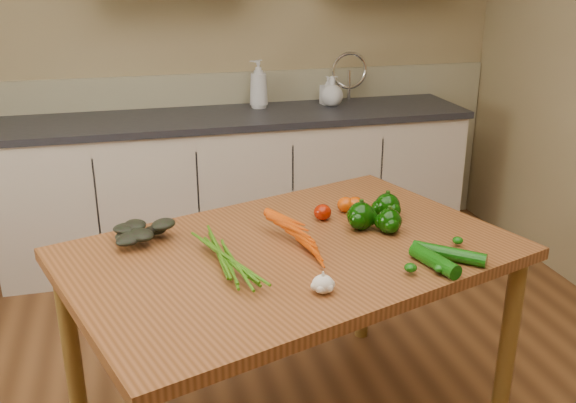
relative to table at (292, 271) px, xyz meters
The scene contains 17 objects.
room 0.58m from the table, 110.20° to the right, with size 4.04×5.04×2.64m.
counter_run 1.81m from the table, 85.94° to the left, with size 2.84×0.64×1.14m.
table is the anchor object (origin of this frame).
soap_bottle_a 1.96m from the table, 81.48° to the left, with size 0.11×0.12×0.30m, color silver.
soap_bottle_b 2.06m from the table, 68.89° to the left, with size 0.08×0.08×0.18m, color silver.
soap_bottle_c 2.03m from the table, 68.09° to the left, with size 0.14×0.14×0.18m, color silver.
carrot_bunch 0.14m from the table, 165.71° to the right, with size 0.28×0.22×0.08m, color #D04504, non-canonical shape.
leafy_greens 0.56m from the table, 158.77° to the left, with size 0.22×0.20×0.11m, color black, non-canonical shape.
garlic_bulb 0.35m from the table, 88.28° to the right, with size 0.07×0.07×0.06m, color white.
pepper_a 0.34m from the table, 19.58° to the left, with size 0.10×0.10×0.10m, color black.
pepper_b 0.49m from the table, 22.38° to the left, with size 0.10×0.10×0.10m, color black.
pepper_c 0.41m from the table, ahead, with size 0.09×0.09×0.09m, color black.
tomato_a 0.32m from the table, 51.17° to the left, with size 0.07×0.07×0.06m, color #921502.
tomato_b 0.43m from the table, 43.64° to the left, with size 0.07×0.07×0.06m, color #C13F04.
tomato_c 0.45m from the table, 39.55° to the left, with size 0.07×0.07×0.06m, color #C13F04.
zucchini_a 0.55m from the table, 24.49° to the right, with size 0.05×0.05×0.25m, color #0A4507.
zucchini_b 0.51m from the table, 32.65° to the right, with size 0.05×0.05×0.20m, color #0A4507.
Camera 1 is at (-0.44, -1.58, 1.76)m, focal length 40.00 mm.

